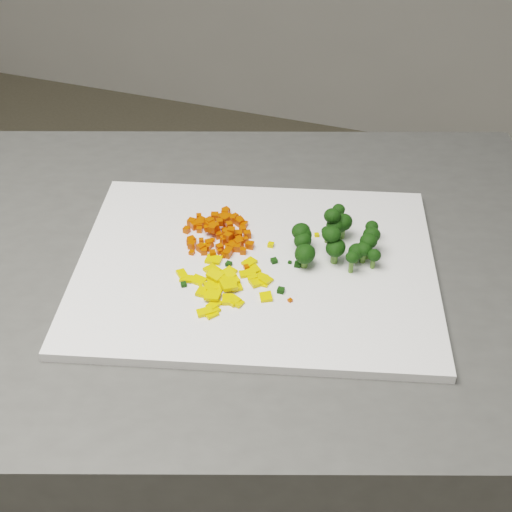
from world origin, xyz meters
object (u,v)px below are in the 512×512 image
(cutting_board, at_px, (256,266))
(broccoli_pile, at_px, (340,232))
(carrot_pile, at_px, (221,226))
(counter_block, at_px, (223,475))
(pepper_pile, at_px, (224,282))

(cutting_board, xyz_separation_m, broccoli_pile, (0.09, 0.06, 0.03))
(carrot_pile, xyz_separation_m, broccoli_pile, (0.14, 0.02, 0.01))
(counter_block, distance_m, carrot_pile, 0.47)
(cutting_board, xyz_separation_m, carrot_pile, (-0.06, 0.04, 0.02))
(counter_block, relative_size, cutting_board, 2.16)
(cutting_board, height_order, pepper_pile, pepper_pile)
(carrot_pile, relative_size, broccoli_pile, 0.83)
(cutting_board, relative_size, carrot_pile, 4.50)
(counter_block, height_order, broccoli_pile, broccoli_pile)
(cutting_board, xyz_separation_m, pepper_pile, (-0.02, -0.05, 0.01))
(cutting_board, distance_m, broccoli_pile, 0.11)
(counter_block, xyz_separation_m, carrot_pile, (0.00, 0.03, 0.47))
(cutting_board, height_order, broccoli_pile, broccoli_pile)
(carrot_pile, relative_size, pepper_pile, 0.86)
(carrot_pile, height_order, pepper_pile, carrot_pile)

